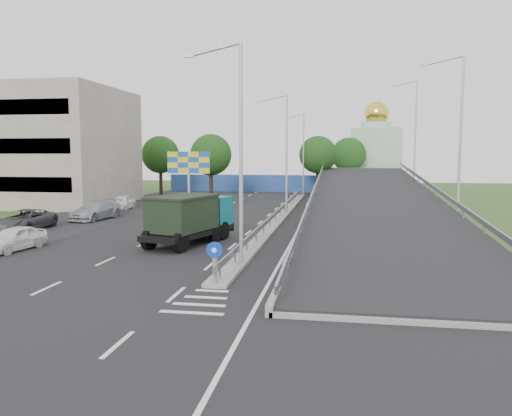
% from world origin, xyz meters
% --- Properties ---
extents(ground, '(160.00, 160.00, 0.00)m').
position_xyz_m(ground, '(0.00, 0.00, 0.00)').
color(ground, '#2D4C1E').
rests_on(ground, ground).
extents(road_surface, '(26.00, 90.00, 0.04)m').
position_xyz_m(road_surface, '(-3.00, 20.00, 0.00)').
color(road_surface, black).
rests_on(road_surface, ground).
extents(parking_strip, '(8.00, 90.00, 0.05)m').
position_xyz_m(parking_strip, '(-16.00, 20.00, 0.00)').
color(parking_strip, black).
rests_on(parking_strip, ground).
extents(median, '(1.00, 44.00, 0.20)m').
position_xyz_m(median, '(0.00, 24.00, 0.10)').
color(median, gray).
rests_on(median, ground).
extents(overpass_ramp, '(10.00, 50.00, 3.50)m').
position_xyz_m(overpass_ramp, '(7.50, 24.00, 1.75)').
color(overpass_ramp, gray).
rests_on(overpass_ramp, ground).
extents(median_guardrail, '(0.09, 44.00, 0.71)m').
position_xyz_m(median_guardrail, '(0.00, 24.00, 0.75)').
color(median_guardrail, gray).
rests_on(median_guardrail, median).
extents(sign_bollard, '(0.64, 0.23, 1.67)m').
position_xyz_m(sign_bollard, '(0.00, 2.17, 1.03)').
color(sign_bollard, black).
rests_on(sign_bollard, median).
extents(lamp_post_near, '(2.74, 0.18, 10.08)m').
position_xyz_m(lamp_post_near, '(0.11, 6.00, 5.81)').
color(lamp_post_near, '#B2B5B7').
rests_on(lamp_post_near, median).
extents(lamp_post_mid, '(2.74, 0.18, 10.08)m').
position_xyz_m(lamp_post_mid, '(0.11, 26.00, 5.81)').
color(lamp_post_mid, '#B2B5B7').
rests_on(lamp_post_mid, median).
extents(lamp_post_far, '(2.74, 0.18, 10.08)m').
position_xyz_m(lamp_post_far, '(0.11, 46.00, 5.81)').
color(lamp_post_far, '#B2B5B7').
rests_on(lamp_post_far, median).
extents(beige_building, '(24.00, 14.00, 12.00)m').
position_xyz_m(beige_building, '(-30.00, 32.00, 6.00)').
color(beige_building, gray).
rests_on(beige_building, ground).
extents(blue_wall, '(30.00, 0.50, 2.40)m').
position_xyz_m(blue_wall, '(-4.00, 52.00, 1.20)').
color(blue_wall, '#2B429F').
rests_on(blue_wall, ground).
extents(church, '(7.00, 7.00, 13.80)m').
position_xyz_m(church, '(10.00, 60.00, 5.31)').
color(church, '#B2CCAD').
rests_on(church, ground).
extents(billboard, '(4.00, 0.24, 5.50)m').
position_xyz_m(billboard, '(-9.00, 28.00, 4.19)').
color(billboard, '#B2B5B7').
rests_on(billboard, ground).
extents(tree_left_mid, '(4.80, 4.80, 7.60)m').
position_xyz_m(tree_left_mid, '(-10.00, 40.00, 5.18)').
color(tree_left_mid, black).
rests_on(tree_left_mid, ground).
extents(tree_median_far, '(4.80, 4.80, 7.60)m').
position_xyz_m(tree_median_far, '(2.00, 48.00, 5.18)').
color(tree_median_far, black).
rests_on(tree_median_far, ground).
extents(tree_left_far, '(4.80, 4.80, 7.60)m').
position_xyz_m(tree_left_far, '(-18.00, 45.00, 5.18)').
color(tree_left_far, black).
rests_on(tree_left_far, ground).
extents(tree_ramp_far, '(4.80, 4.80, 7.60)m').
position_xyz_m(tree_ramp_far, '(6.00, 55.00, 5.18)').
color(tree_ramp_far, black).
rests_on(tree_ramp_far, ground).
extents(dump_truck, '(4.10, 7.02, 2.92)m').
position_xyz_m(dump_truck, '(-3.82, 11.49, 1.62)').
color(dump_truck, black).
rests_on(dump_truck, ground).
extents(parked_car_a, '(2.04, 4.11, 1.35)m').
position_xyz_m(parked_car_a, '(-12.74, 7.87, 0.67)').
color(parked_car_a, white).
rests_on(parked_car_a, ground).
extents(parked_car_c, '(2.62, 5.30, 1.44)m').
position_xyz_m(parked_car_c, '(-16.65, 14.56, 0.72)').
color(parked_car_c, '#3B3C41').
rests_on(parked_car_c, ground).
extents(parked_car_d, '(2.80, 5.43, 1.51)m').
position_xyz_m(parked_car_d, '(-14.58, 20.74, 0.75)').
color(parked_car_d, '#A1A6AA').
rests_on(parked_car_d, ground).
extents(parked_car_e, '(2.00, 4.16, 1.37)m').
position_xyz_m(parked_car_e, '(-15.64, 28.11, 0.68)').
color(parked_car_e, white).
rests_on(parked_car_e, ground).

